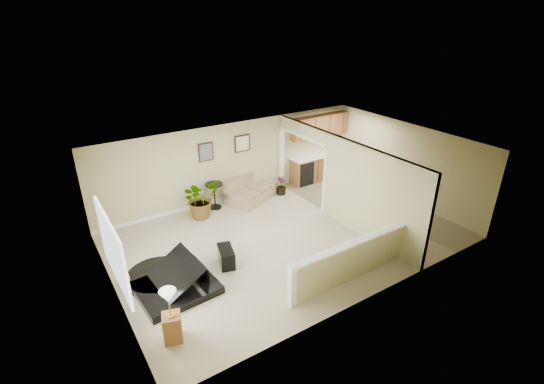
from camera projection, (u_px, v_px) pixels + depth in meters
floor at (287, 237)px, 10.77m from camera, size 9.00×9.00×0.00m
back_wall at (234, 161)px, 12.52m from camera, size 9.00×0.04×2.50m
front_wall at (373, 249)px, 7.96m from camera, size 9.00×0.04×2.50m
left_wall at (108, 247)px, 8.02m from camera, size 0.04×6.00×2.50m
right_wall at (405, 162)px, 12.45m from camera, size 0.04×6.00×2.50m
ceiling at (289, 150)px, 9.71m from camera, size 9.00×6.00×0.04m
kitchen_vinyl at (370, 208)px, 12.32m from camera, size 2.70×6.00×0.01m
interior_partition at (334, 179)px, 11.33m from camera, size 0.18×5.99×2.50m
pony_half_wall at (349, 261)px, 8.84m from camera, size 3.42×0.22×1.00m
left_window at (113, 250)px, 7.56m from camera, size 0.05×2.15×1.45m
wall_art_left at (206, 152)px, 11.82m from camera, size 0.48×0.04×0.58m
wall_mirror at (242, 143)px, 12.41m from camera, size 0.55×0.04×0.55m
kitchen_cabinets at (317, 156)px, 14.05m from camera, size 2.36×0.65×2.33m
piano at (169, 263)px, 8.52m from camera, size 2.01×2.09×1.56m
piano_bench at (226, 256)px, 9.52m from camera, size 0.51×0.73×0.44m
loveseat at (251, 188)px, 12.77m from camera, size 2.07×1.60×0.97m
accent_table at (214, 193)px, 12.11m from camera, size 0.56×0.56×0.81m
palm_plant at (201, 199)px, 11.57m from camera, size 1.22×1.11×1.20m
small_plant at (281, 187)px, 13.13m from camera, size 0.44×0.44×0.60m
lamp_stand at (171, 319)px, 7.22m from camera, size 0.42×0.42×1.14m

